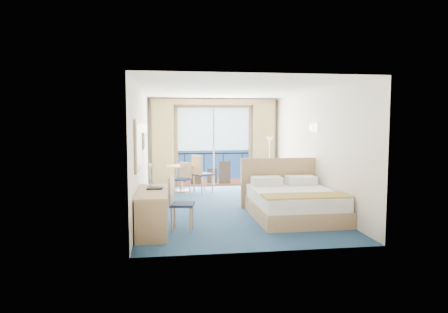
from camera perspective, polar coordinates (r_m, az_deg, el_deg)
floor at (r=9.38m, az=0.84°, el=-7.21°), size 6.50×6.50×0.00m
room_walls at (r=9.17m, az=0.86°, el=3.71°), size 4.04×6.54×2.72m
balcony_door at (r=12.38m, az=-1.53°, el=1.11°), size 2.36×0.03×2.52m
curtain_left at (r=12.14m, az=-8.70°, el=1.59°), size 0.65×0.22×2.55m
curtain_right at (r=12.51m, az=5.66°, el=1.72°), size 0.65×0.22×2.55m
pelmet at (r=12.25m, az=-1.44°, el=7.78°), size 3.80×0.25×0.18m
mirror at (r=7.58m, az=-12.18°, el=1.60°), size 0.05×1.25×0.95m
wall_print at (r=9.53m, az=-11.38°, el=2.59°), size 0.04×0.42×0.52m
sconce_left at (r=8.47m, az=-11.59°, el=3.99°), size 0.18×0.18×0.18m
sconce_right at (r=9.53m, az=12.64°, el=4.07°), size 0.18×0.18×0.18m
bed at (r=8.48m, az=9.81°, el=-6.39°), size 1.82×2.17×1.15m
nightstand at (r=9.91m, az=10.96°, el=-5.10°), size 0.40×0.38×0.53m
phone at (r=9.89m, az=10.92°, el=-3.35°), size 0.17×0.13×0.08m
armchair at (r=11.17m, az=7.95°, el=-3.28°), size 1.18×1.18×0.77m
floor_lamp at (r=12.09m, az=6.53°, el=1.03°), size 0.21×0.21×1.52m
desk at (r=6.93m, az=-10.33°, el=-8.16°), size 0.55×1.60×0.75m
desk_chair at (r=7.40m, az=-6.65°, el=-6.20°), size 0.50×0.49×0.98m
folder at (r=7.46m, az=-9.82°, el=-4.48°), size 0.31×0.24×0.03m
desk_lamp at (r=7.74m, az=-10.51°, el=-1.94°), size 0.11×0.11×0.41m
round_table at (r=11.42m, az=-6.18°, el=-2.18°), size 0.82×0.82×0.74m
table_chair_a at (r=11.20m, az=-3.38°, el=-2.14°), size 0.63×0.63×1.05m
table_chair_b at (r=11.01m, az=-5.79°, el=-2.84°), size 0.52×0.52×0.87m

